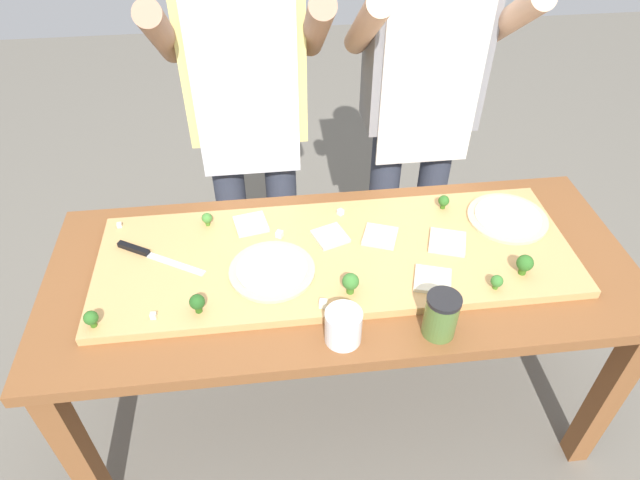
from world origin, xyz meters
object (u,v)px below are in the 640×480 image
at_px(pizza_whole_white_garlic, 507,217).
at_px(broccoli_floret_back_left, 91,318).
at_px(cheese_crumble_a, 323,304).
at_px(sauce_jar, 441,315).
at_px(cheese_crumble_c, 340,212).
at_px(broccoli_floret_center_left, 207,218).
at_px(pizza_slice_center, 447,242).
at_px(flour_cup, 343,328).
at_px(cook_left, 248,107).
at_px(cook_right, 421,97).
at_px(pizza_slice_near_right, 330,236).
at_px(cheese_crumble_d, 153,316).
at_px(broccoli_floret_center_right, 497,281).
at_px(cheese_crumble_b, 119,225).
at_px(pizza_slice_near_left, 433,280).
at_px(chefs_knife, 148,254).
at_px(pizza_slice_far_left, 251,224).
at_px(cheese_crumble_e, 279,234).
at_px(pizza_whole_cheese_artichoke, 272,270).
at_px(broccoli_floret_back_right, 352,282).
at_px(broccoli_floret_front_mid, 197,303).
at_px(broccoli_floret_back_mid, 444,201).
at_px(pizza_slice_far_right, 380,236).
at_px(prep_table, 342,287).
at_px(broccoli_floret_front_right, 525,264).

bearing_deg(pizza_whole_white_garlic, broccoli_floret_back_left, -166.52).
relative_size(cheese_crumble_a, sauce_jar, 0.16).
relative_size(cheese_crumble_a, cheese_crumble_c, 1.16).
bearing_deg(broccoli_floret_center_left, pizza_slice_center, -13.64).
relative_size(flour_cup, sauce_jar, 0.76).
relative_size(cook_left, cook_right, 1.00).
bearing_deg(sauce_jar, pizza_slice_near_right, 122.06).
distance_m(pizza_slice_center, cheese_crumble_d, 0.89).
height_order(broccoli_floret_center_right, cheese_crumble_c, broccoli_floret_center_right).
xyz_separation_m(cheese_crumble_b, cheese_crumble_c, (0.71, -0.02, 0.00)).
bearing_deg(pizza_slice_near_right, pizza_slice_near_left, -40.09).
relative_size(chefs_knife, pizza_slice_far_left, 2.75).
relative_size(cheese_crumble_c, cheese_crumble_e, 0.91).
relative_size(pizza_whole_cheese_artichoke, broccoli_floret_back_right, 3.78).
bearing_deg(broccoli_floret_back_left, broccoli_floret_center_right, 0.39).
xyz_separation_m(broccoli_floret_back_right, broccoli_floret_front_mid, (-0.42, -0.02, -0.00)).
bearing_deg(pizza_whole_white_garlic, pizza_slice_near_left, -142.15).
bearing_deg(broccoli_floret_back_mid, pizza_whole_white_garlic, -23.25).
distance_m(cook_left, cook_right, 0.62).
relative_size(pizza_whole_white_garlic, broccoli_floret_back_left, 5.02).
xyz_separation_m(pizza_slice_near_right, pizza_slice_far_right, (0.15, -0.02, 0.00)).
relative_size(pizza_whole_white_garlic, broccoli_floret_front_mid, 4.38).
relative_size(pizza_whole_cheese_artichoke, broccoli_floret_center_right, 5.56).
xyz_separation_m(pizza_whole_white_garlic, pizza_slice_far_left, (-0.83, 0.07, -0.00)).
bearing_deg(flour_cup, cheese_crumble_a, 113.11).
height_order(pizza_slice_center, cook_left, cook_left).
height_order(chefs_knife, pizza_slice_far_left, chefs_knife).
bearing_deg(pizza_slice_far_right, chefs_knife, 179.76).
height_order(chefs_knife, cook_left, cook_left).
distance_m(pizza_slice_far_left, cheese_crumble_b, 0.42).
xyz_separation_m(prep_table, cheese_crumble_c, (0.02, 0.21, 0.14)).
bearing_deg(pizza_slice_center, broccoli_floret_back_left, -168.54).
xyz_separation_m(pizza_whole_white_garlic, pizza_slice_far_right, (-0.43, -0.04, -0.00)).
distance_m(broccoli_floret_back_mid, cheese_crumble_b, 1.06).
bearing_deg(broccoli_floret_front_mid, cheese_crumble_d, -175.90).
bearing_deg(pizza_whole_cheese_artichoke, cheese_crumble_d, -157.11).
distance_m(pizza_whole_white_garlic, cheese_crumble_d, 1.14).
relative_size(broccoli_floret_front_right, cheese_crumble_a, 3.14).
bearing_deg(broccoli_floret_back_left, broccoli_floret_front_right, 2.65).
bearing_deg(pizza_whole_white_garlic, pizza_whole_cheese_artichoke, -168.80).
bearing_deg(cheese_crumble_e, cheese_crumble_d, -140.71).
distance_m(broccoli_floret_back_right, broccoli_floret_front_mid, 0.42).
distance_m(broccoli_floret_center_right, cheese_crumble_e, 0.66).
xyz_separation_m(pizza_whole_cheese_artichoke, pizza_whole_white_garlic, (0.77, 0.15, 0.00)).
distance_m(broccoli_floret_center_left, broccoli_floret_back_mid, 0.77).
xyz_separation_m(chefs_knife, cook_left, (0.33, 0.49, 0.21)).
height_order(pizza_whole_cheese_artichoke, cheese_crumble_e, cheese_crumble_e).
xyz_separation_m(pizza_whole_cheese_artichoke, broccoli_floret_front_right, (0.72, -0.09, 0.03)).
relative_size(pizza_slice_far_right, cheese_crumble_d, 6.41).
distance_m(broccoli_floret_front_right, cheese_crumble_d, 1.05).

